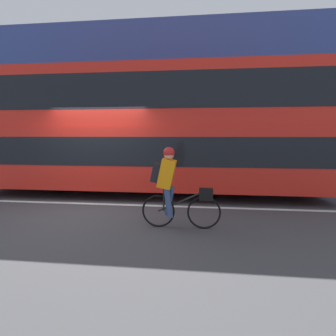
{
  "coord_description": "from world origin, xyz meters",
  "views": [
    {
      "loc": [
        2.6,
        -6.26,
        1.79
      ],
      "look_at": [
        1.89,
        -0.06,
        1.0
      ],
      "focal_mm": 28.0,
      "sensor_mm": 36.0,
      "label": 1
    }
  ],
  "objects_px": {
    "bus": "(149,127)",
    "cyclist_on_bike": "(172,185)",
    "trash_bin": "(131,162)",
    "street_sign_post": "(276,140)"
  },
  "relations": [
    {
      "from": "trash_bin",
      "to": "street_sign_post",
      "type": "bearing_deg",
      "value": -0.06
    },
    {
      "from": "bus",
      "to": "street_sign_post",
      "type": "relative_size",
      "value": 3.96
    },
    {
      "from": "bus",
      "to": "cyclist_on_bike",
      "type": "bearing_deg",
      "value": -71.37
    },
    {
      "from": "street_sign_post",
      "to": "cyclist_on_bike",
      "type": "bearing_deg",
      "value": -119.71
    },
    {
      "from": "cyclist_on_bike",
      "to": "street_sign_post",
      "type": "bearing_deg",
      "value": 60.29
    },
    {
      "from": "bus",
      "to": "cyclist_on_bike",
      "type": "distance_m",
      "value": 3.28
    },
    {
      "from": "cyclist_on_bike",
      "to": "trash_bin",
      "type": "height_order",
      "value": "cyclist_on_bike"
    },
    {
      "from": "bus",
      "to": "trash_bin",
      "type": "height_order",
      "value": "bus"
    },
    {
      "from": "street_sign_post",
      "to": "trash_bin",
      "type": "bearing_deg",
      "value": 179.94
    },
    {
      "from": "cyclist_on_bike",
      "to": "street_sign_post",
      "type": "xyz_separation_m",
      "value": [
        3.66,
        6.41,
        0.73
      ]
    }
  ]
}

